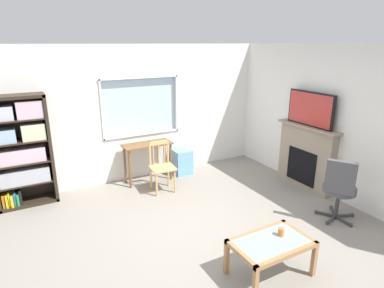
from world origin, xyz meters
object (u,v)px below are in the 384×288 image
(desk_under_window, at_px, (148,151))
(fireplace, at_px, (306,156))
(wooden_chair, at_px, (162,166))
(sippy_cup, at_px, (281,232))
(coffee_table, at_px, (271,246))
(plastic_drawer_unit, at_px, (181,161))
(bookshelf, at_px, (21,150))
(tv, at_px, (310,109))
(office_chair, at_px, (340,187))

(desk_under_window, distance_m, fireplace, 2.94)
(wooden_chair, xyz_separation_m, sippy_cup, (0.35, -2.63, 0.03))
(desk_under_window, distance_m, coffee_table, 3.20)
(desk_under_window, distance_m, plastic_drawer_unit, 0.83)
(bookshelf, height_order, sippy_cup, bookshelf)
(tv, distance_m, office_chair, 1.54)
(bookshelf, relative_size, coffee_table, 2.01)
(fireplace, distance_m, sippy_cup, 2.55)
(office_chair, height_order, coffee_table, office_chair)
(wooden_chair, relative_size, tv, 0.93)
(bookshelf, distance_m, plastic_drawer_unit, 2.93)
(sippy_cup, bearing_deg, tv, 36.90)
(fireplace, height_order, coffee_table, fireplace)
(plastic_drawer_unit, xyz_separation_m, fireplace, (1.71, -1.68, 0.34))
(office_chair, bearing_deg, wooden_chair, 129.78)
(bookshelf, distance_m, wooden_chair, 2.30)
(wooden_chair, distance_m, tv, 2.81)
(fireplace, bearing_deg, bookshelf, 159.13)
(office_chair, relative_size, coffee_table, 1.10)
(tv, relative_size, office_chair, 0.96)
(plastic_drawer_unit, distance_m, office_chair, 3.06)
(fireplace, relative_size, sippy_cup, 13.98)
(bookshelf, xyz_separation_m, coffee_table, (2.34, -3.29, -0.57))
(desk_under_window, height_order, plastic_drawer_unit, desk_under_window)
(coffee_table, bearing_deg, tv, 35.34)
(coffee_table, relative_size, sippy_cup, 10.06)
(wooden_chair, relative_size, plastic_drawer_unit, 1.78)
(bookshelf, relative_size, sippy_cup, 20.21)
(wooden_chair, distance_m, coffee_table, 2.68)
(tv, height_order, office_chair, tv)
(office_chair, bearing_deg, plastic_drawer_unit, 112.84)
(fireplace, bearing_deg, tv, 180.00)
(office_chair, bearing_deg, bookshelf, 144.60)
(fireplace, height_order, office_chair, fireplace)
(fireplace, xyz_separation_m, tv, (-0.02, 0.00, 0.88))
(fireplace, bearing_deg, office_chair, -115.05)
(tv, relative_size, sippy_cup, 10.71)
(tv, distance_m, sippy_cup, 2.71)
(office_chair, bearing_deg, coffee_table, -165.68)
(bookshelf, bearing_deg, wooden_chair, -16.04)
(plastic_drawer_unit, bearing_deg, coffee_table, -98.89)
(tv, bearing_deg, fireplace, -0.00)
(sippy_cup, bearing_deg, desk_under_window, 97.39)
(bookshelf, height_order, plastic_drawer_unit, bookshelf)
(bookshelf, relative_size, fireplace, 1.45)
(desk_under_window, height_order, office_chair, office_chair)
(coffee_table, bearing_deg, desk_under_window, 94.27)
(wooden_chair, bearing_deg, sippy_cup, -82.47)
(bookshelf, xyz_separation_m, fireplace, (4.55, -1.73, -0.36))
(plastic_drawer_unit, xyz_separation_m, sippy_cup, (-0.34, -3.20, 0.24))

